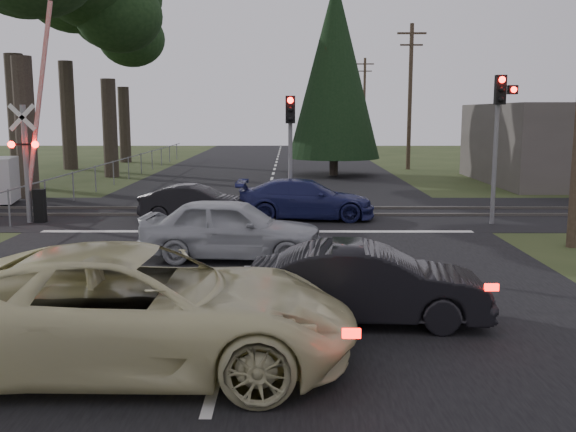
{
  "coord_description": "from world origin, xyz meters",
  "views": [
    {
      "loc": [
        0.99,
        -10.79,
        3.54
      ],
      "look_at": [
        0.95,
        3.12,
        1.3
      ],
      "focal_mm": 40.0,
      "sensor_mm": 36.0,
      "label": 1
    }
  ],
  "objects_px": {
    "utility_pole_far": "(364,101)",
    "silver_car": "(232,229)",
    "cream_coupe": "(136,309)",
    "blue_sedan": "(306,199)",
    "dark_car_far": "(196,203)",
    "traffic_signal_right": "(500,120)",
    "crossing_signal": "(33,160)",
    "utility_pole_mid": "(410,94)",
    "traffic_signal_center": "(290,135)",
    "dark_hatchback": "(368,284)"
  },
  "relations": [
    {
      "from": "traffic_signal_center",
      "to": "utility_pole_far",
      "type": "bearing_deg",
      "value": 80.4
    },
    {
      "from": "traffic_signal_center",
      "to": "crossing_signal",
      "type": "bearing_deg",
      "value": -173.85
    },
    {
      "from": "utility_pole_mid",
      "to": "utility_pole_far",
      "type": "relative_size",
      "value": 1.0
    },
    {
      "from": "traffic_signal_center",
      "to": "utility_pole_mid",
      "type": "height_order",
      "value": "utility_pole_mid"
    },
    {
      "from": "traffic_signal_right",
      "to": "silver_car",
      "type": "bearing_deg",
      "value": -148.33
    },
    {
      "from": "utility_pole_far",
      "to": "dark_hatchback",
      "type": "bearing_deg",
      "value": -96.39
    },
    {
      "from": "cream_coupe",
      "to": "dark_hatchback",
      "type": "relative_size",
      "value": 1.52
    },
    {
      "from": "silver_car",
      "to": "dark_car_far",
      "type": "distance_m",
      "value": 5.79
    },
    {
      "from": "blue_sedan",
      "to": "dark_car_far",
      "type": "bearing_deg",
      "value": 99.15
    },
    {
      "from": "traffic_signal_right",
      "to": "utility_pole_mid",
      "type": "distance_m",
      "value": 20.6
    },
    {
      "from": "utility_pole_far",
      "to": "blue_sedan",
      "type": "distance_m",
      "value": 45.17
    },
    {
      "from": "traffic_signal_center",
      "to": "dark_hatchback",
      "type": "xyz_separation_m",
      "value": [
        1.31,
        -10.91,
        -2.14
      ]
    },
    {
      "from": "utility_pole_mid",
      "to": "traffic_signal_center",
      "type": "bearing_deg",
      "value": -111.21
    },
    {
      "from": "silver_car",
      "to": "blue_sedan",
      "type": "distance_m",
      "value": 6.32
    },
    {
      "from": "crossing_signal",
      "to": "utility_pole_far",
      "type": "distance_m",
      "value": 47.96
    },
    {
      "from": "utility_pole_mid",
      "to": "cream_coupe",
      "type": "xyz_separation_m",
      "value": [
        -9.64,
        -32.23,
        -3.87
      ]
    },
    {
      "from": "traffic_signal_right",
      "to": "dark_hatchback",
      "type": "relative_size",
      "value": 1.16
    },
    {
      "from": "utility_pole_mid",
      "to": "crossing_signal",
      "type": "bearing_deg",
      "value": -127.97
    },
    {
      "from": "blue_sedan",
      "to": "dark_car_far",
      "type": "distance_m",
      "value": 3.65
    },
    {
      "from": "traffic_signal_center",
      "to": "dark_hatchback",
      "type": "bearing_deg",
      "value": -83.15
    },
    {
      "from": "crossing_signal",
      "to": "cream_coupe",
      "type": "distance_m",
      "value": 13.55
    },
    {
      "from": "crossing_signal",
      "to": "dark_car_far",
      "type": "xyz_separation_m",
      "value": [
        5.17,
        0.3,
        -1.46
      ]
    },
    {
      "from": "blue_sedan",
      "to": "dark_car_far",
      "type": "height_order",
      "value": "blue_sedan"
    },
    {
      "from": "traffic_signal_right",
      "to": "cream_coupe",
      "type": "bearing_deg",
      "value": -126.58
    },
    {
      "from": "utility_pole_far",
      "to": "silver_car",
      "type": "xyz_separation_m",
      "value": [
        -8.93,
        -50.45,
        -3.97
      ]
    },
    {
      "from": "dark_hatchback",
      "to": "traffic_signal_right",
      "type": "bearing_deg",
      "value": -24.7
    },
    {
      "from": "traffic_signal_center",
      "to": "dark_hatchback",
      "type": "height_order",
      "value": "traffic_signal_center"
    },
    {
      "from": "cream_coupe",
      "to": "dark_hatchback",
      "type": "height_order",
      "value": "cream_coupe"
    },
    {
      "from": "utility_pole_far",
      "to": "silver_car",
      "type": "distance_m",
      "value": 51.39
    },
    {
      "from": "cream_coupe",
      "to": "blue_sedan",
      "type": "height_order",
      "value": "cream_coupe"
    },
    {
      "from": "crossing_signal",
      "to": "dark_car_far",
      "type": "height_order",
      "value": "crossing_signal"
    },
    {
      "from": "traffic_signal_center",
      "to": "dark_car_far",
      "type": "distance_m",
      "value": 3.86
    },
    {
      "from": "dark_hatchback",
      "to": "utility_pole_mid",
      "type": "bearing_deg",
      "value": -7.92
    },
    {
      "from": "traffic_signal_center",
      "to": "dark_car_far",
      "type": "height_order",
      "value": "traffic_signal_center"
    },
    {
      "from": "traffic_signal_center",
      "to": "dark_car_far",
      "type": "xyz_separation_m",
      "value": [
        -3.11,
        -0.59,
        -2.21
      ]
    },
    {
      "from": "silver_car",
      "to": "utility_pole_mid",
      "type": "bearing_deg",
      "value": -14.52
    },
    {
      "from": "silver_car",
      "to": "blue_sedan",
      "type": "bearing_deg",
      "value": -13.12
    },
    {
      "from": "crossing_signal",
      "to": "traffic_signal_center",
      "type": "xyz_separation_m",
      "value": [
        8.27,
        0.89,
        0.75
      ]
    },
    {
      "from": "silver_car",
      "to": "utility_pole_far",
      "type": "bearing_deg",
      "value": -5.22
    },
    {
      "from": "traffic_signal_right",
      "to": "cream_coupe",
      "type": "distance_m",
      "value": 14.79
    },
    {
      "from": "dark_hatchback",
      "to": "blue_sedan",
      "type": "height_order",
      "value": "blue_sedan"
    },
    {
      "from": "traffic_signal_right",
      "to": "silver_car",
      "type": "relative_size",
      "value": 1.06
    },
    {
      "from": "cream_coupe",
      "to": "silver_car",
      "type": "height_order",
      "value": "cream_coupe"
    },
    {
      "from": "utility_pole_far",
      "to": "traffic_signal_right",
      "type": "bearing_deg",
      "value": -91.2
    },
    {
      "from": "traffic_signal_right",
      "to": "crossing_signal",
      "type": "bearing_deg",
      "value": 178.79
    },
    {
      "from": "utility_pole_mid",
      "to": "blue_sedan",
      "type": "height_order",
      "value": "utility_pole_mid"
    },
    {
      "from": "traffic_signal_center",
      "to": "cream_coupe",
      "type": "xyz_separation_m",
      "value": [
        -2.14,
        -12.91,
        -1.95
      ]
    },
    {
      "from": "traffic_signal_center",
      "to": "silver_car",
      "type": "distance_m",
      "value": 6.62
    },
    {
      "from": "traffic_signal_right",
      "to": "cream_coupe",
      "type": "height_order",
      "value": "traffic_signal_right"
    },
    {
      "from": "utility_pole_far",
      "to": "cream_coupe",
      "type": "height_order",
      "value": "utility_pole_far"
    }
  ]
}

